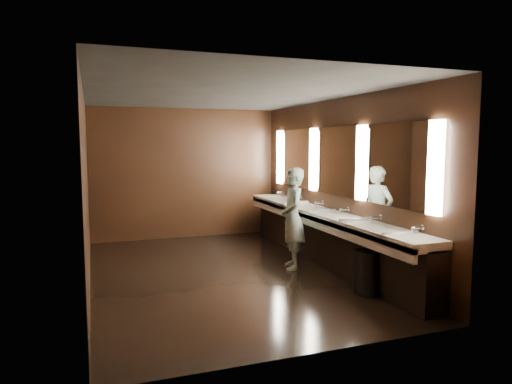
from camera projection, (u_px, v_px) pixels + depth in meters
floor at (224, 273)px, 7.24m from camera, size 6.00×6.00×0.00m
ceiling at (223, 94)px, 6.94m from camera, size 4.00×6.00×0.02m
wall_back at (186, 174)px, 9.90m from camera, size 4.00×0.02×2.80m
wall_front at (310, 212)px, 4.29m from camera, size 4.00×0.02×2.80m
wall_left at (86, 189)px, 6.41m from camera, size 0.02×6.00×2.80m
wall_right at (336, 182)px, 7.77m from camera, size 0.02×6.00×2.80m
sink_counter at (325, 235)px, 7.79m from camera, size 0.55×5.40×1.01m
mirror_band at (336, 161)px, 7.73m from camera, size 0.06×5.03×1.15m
person at (293, 218)px, 7.45m from camera, size 0.53×0.68×1.66m
trash_bin at (367, 272)px, 6.22m from camera, size 0.48×0.48×0.59m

